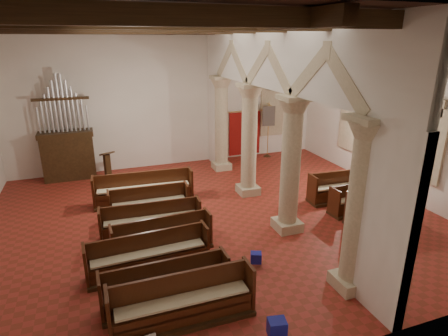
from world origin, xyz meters
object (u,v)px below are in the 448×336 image
Objects in this scene: pipe_organ at (67,147)px; aisle_pew_0 at (380,212)px; lectern at (108,168)px; nave_pew_0 at (183,307)px; processional_banner at (268,140)px.

pipe_organ reaches higher than aisle_pew_0.
lectern reaches higher than nave_pew_0.
pipe_organ is 12.01m from aisle_pew_0.
lectern is at bearing 141.29° from aisle_pew_0.
processional_banner is at bearing 55.60° from nave_pew_0.
processional_banner is 1.22× the size of aisle_pew_0.
pipe_organ is at bearing 103.56° from nave_pew_0.
pipe_organ is at bearing 131.53° from lectern.
lectern is 0.46× the size of processional_banner.
nave_pew_0 is (2.37, -9.79, -1.02)m from pipe_organ.
nave_pew_0 is at bearing -76.40° from pipe_organ.
lectern reaches higher than aisle_pew_0.
lectern is 0.42× the size of nave_pew_0.
aisle_pew_0 is at bearing -79.21° from processional_banner.
pipe_organ reaches higher than processional_banner.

